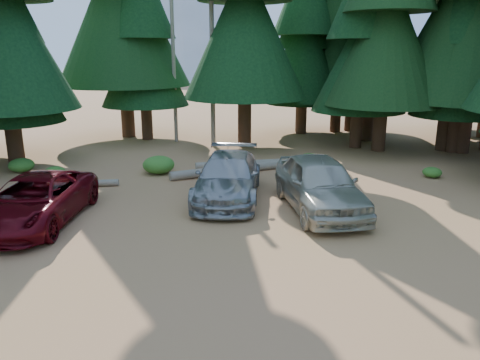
# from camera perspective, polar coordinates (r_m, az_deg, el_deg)

# --- Properties ---
(ground) EXTENTS (160.00, 160.00, 0.00)m
(ground) POSITION_cam_1_polar(r_m,az_deg,el_deg) (11.66, -2.10, -10.01)
(ground) COLOR #A67C46
(ground) RESTS_ON ground
(forest_belt_north) EXTENTS (36.00, 7.00, 22.00)m
(forest_belt_north) POSITION_cam_1_polar(r_m,az_deg,el_deg) (25.99, -5.10, 4.36)
(forest_belt_north) COLOR black
(forest_belt_north) RESTS_ON ground
(snag_front) EXTENTS (0.24, 0.24, 12.00)m
(snag_front) POSITION_cam_1_polar(r_m,az_deg,el_deg) (25.05, -3.47, 17.77)
(snag_front) COLOR #726C5B
(snag_front) RESTS_ON ground
(snag_back) EXTENTS (0.20, 0.20, 10.00)m
(snag_back) POSITION_cam_1_polar(r_m,az_deg,el_deg) (26.48, -8.14, 15.37)
(snag_back) COLOR #726C5B
(snag_back) RESTS_ON ground
(mountain_peak) EXTENTS (48.00, 50.00, 28.00)m
(mountain_peak) POSITION_cam_1_polar(r_m,az_deg,el_deg) (99.02, -8.68, 19.87)
(mountain_peak) COLOR #9A9EA2
(mountain_peak) RESTS_ON ground
(red_pickup) EXTENTS (3.18, 5.47, 1.43)m
(red_pickup) POSITION_cam_1_polar(r_m,az_deg,el_deg) (15.21, -23.75, -2.28)
(red_pickup) COLOR #5A0710
(red_pickup) RESTS_ON ground
(silver_minivan_center) EXTENTS (3.14, 5.57, 1.52)m
(silver_minivan_center) POSITION_cam_1_polar(r_m,az_deg,el_deg) (16.27, -1.46, 0.36)
(silver_minivan_center) COLOR #95989D
(silver_minivan_center) RESTS_ON ground
(silver_minivan_right) EXTENTS (2.20, 5.21, 1.76)m
(silver_minivan_right) POSITION_cam_1_polar(r_m,az_deg,el_deg) (15.25, 9.66, -0.44)
(silver_minivan_right) COLOR #BBB7A6
(silver_minivan_right) RESTS_ON ground
(log_left) EXTENTS (3.60, 0.27, 0.26)m
(log_left) POSITION_cam_1_polar(r_m,az_deg,el_deg) (18.84, -20.02, -0.47)
(log_left) COLOR #726C5B
(log_left) RESTS_ON ground
(log_mid) EXTENTS (3.84, 0.60, 0.32)m
(log_mid) POSITION_cam_1_polar(r_m,az_deg,el_deg) (20.67, -0.15, 1.95)
(log_mid) COLOR #726C5B
(log_mid) RESTS_ON ground
(log_right) EXTENTS (5.52, 2.03, 0.36)m
(log_right) POSITION_cam_1_polar(r_m,az_deg,el_deg) (19.70, -0.59, 1.33)
(log_right) COLOR #726C5B
(log_right) RESTS_ON ground
(shrub_far_left) EXTENTS (1.06, 1.06, 0.58)m
(shrub_far_left) POSITION_cam_1_polar(r_m,az_deg,el_deg) (22.03, -25.10, 1.66)
(shrub_far_left) COLOR #25691F
(shrub_far_left) RESTS_ON ground
(shrub_left) EXTENTS (0.85, 0.85, 0.47)m
(shrub_left) POSITION_cam_1_polar(r_m,az_deg,el_deg) (20.42, -21.64, 0.88)
(shrub_left) COLOR #25691F
(shrub_left) RESTS_ON ground
(shrub_center_left) EXTENTS (1.33, 1.33, 0.73)m
(shrub_center_left) POSITION_cam_1_polar(r_m,az_deg,el_deg) (19.99, -9.89, 1.85)
(shrub_center_left) COLOR #25691F
(shrub_center_left) RESTS_ON ground
(shrub_center_right) EXTENTS (0.77, 0.77, 0.43)m
(shrub_center_right) POSITION_cam_1_polar(r_m,az_deg,el_deg) (20.07, -9.81, 1.46)
(shrub_center_right) COLOR #25691F
(shrub_center_right) RESTS_ON ground
(shrub_right) EXTENTS (1.13, 1.13, 0.62)m
(shrub_right) POSITION_cam_1_polar(r_m,az_deg,el_deg) (18.61, -1.28, 0.88)
(shrub_right) COLOR #25691F
(shrub_right) RESTS_ON ground
(shrub_far_right) EXTENTS (1.14, 1.14, 0.63)m
(shrub_far_right) POSITION_cam_1_polar(r_m,az_deg,el_deg) (20.90, 8.53, 2.36)
(shrub_far_right) COLOR #25691F
(shrub_far_right) RESTS_ON ground
(shrub_edge_east) EXTENTS (0.76, 0.76, 0.42)m
(shrub_edge_east) POSITION_cam_1_polar(r_m,az_deg,el_deg) (20.65, 22.38, 0.88)
(shrub_edge_east) COLOR #25691F
(shrub_edge_east) RESTS_ON ground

